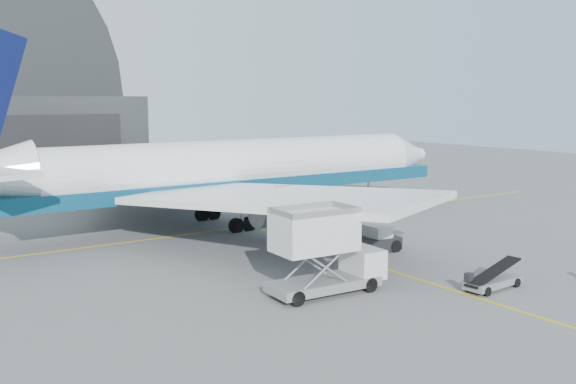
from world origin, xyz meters
TOP-DOWN VIEW (x-y plane):
  - ground at (0.00, 0.00)m, footprint 200.00×200.00m
  - taxi_lines at (0.00, 12.67)m, footprint 80.00×42.12m
  - distant_bldg_a at (38.00, 72.00)m, footprint 14.00×8.00m
  - distant_bldg_b at (55.00, 68.00)m, footprint 8.00×6.00m
  - airliner at (-1.79, 21.72)m, footprint 52.13×50.55m
  - catering_truck at (-7.06, -0.26)m, footprint 7.42×3.12m
  - pushback_tug at (2.68, 6.25)m, footprint 4.43×2.67m
  - belt_loader_a at (2.17, -5.39)m, footprint 4.53×1.80m
  - traffic_cone at (-4.01, -0.39)m, footprint 0.37×0.37m

SIDE VIEW (x-z plane):
  - ground at x=0.00m, z-range 0.00..0.00m
  - distant_bldg_a at x=38.00m, z-range -2.00..2.00m
  - distant_bldg_b at x=55.00m, z-range -1.40..1.40m
  - taxi_lines at x=0.00m, z-range 0.00..0.02m
  - traffic_cone at x=-4.01m, z-range -0.01..0.53m
  - belt_loader_a at x=2.17m, z-range -0.33..1.38m
  - pushback_tug at x=2.68m, z-range -0.25..1.77m
  - catering_truck at x=-7.06m, z-range 0.03..5.04m
  - airliner at x=-1.79m, z-range -4.03..14.27m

